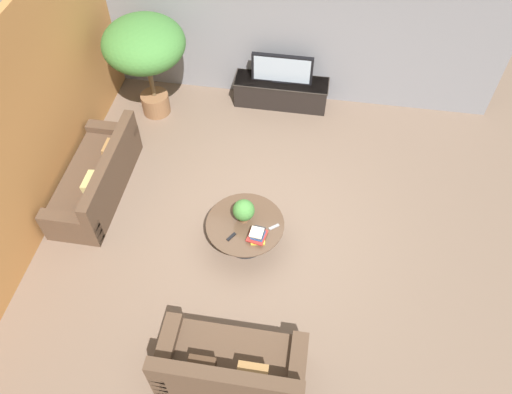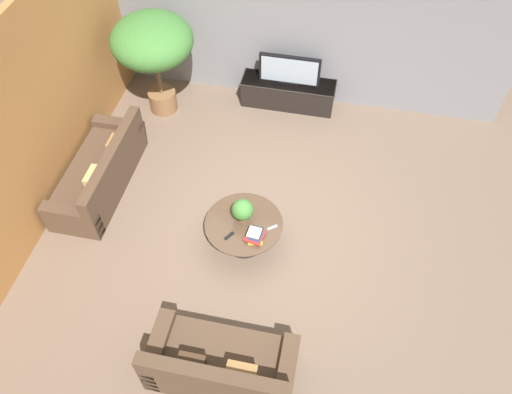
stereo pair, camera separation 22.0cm
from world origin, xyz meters
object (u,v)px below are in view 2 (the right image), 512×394
Objects in this scene: television at (290,70)px; potted_plant_tabletop at (243,210)px; couch_near_entry at (221,366)px; potted_palm_tall at (153,44)px; media_console at (288,93)px; coffee_table at (244,229)px; couch_by_wall at (101,173)px.

potted_plant_tabletop is at bearing -92.67° from television.
potted_palm_tall is (-2.29, 4.62, 1.09)m from couch_near_entry.
media_console is at bearing 90.00° from television.
couch_near_entry is at bearing -85.19° from coffee_table.
couch_by_wall is at bearing -100.09° from potted_palm_tall.
couch_by_wall is 3.72m from couch_near_entry.
couch_by_wall is at bearing 166.14° from coffee_table.
coffee_table is 2.01m from couch_near_entry.
potted_plant_tabletop is (2.09, -2.55, -0.71)m from potted_palm_tall.
couch_near_entry is 4.69× the size of potted_plant_tabletop.
couch_by_wall is at bearing 167.47° from potted_plant_tabletop.
potted_palm_tall is at bearing 169.91° from couch_by_wall.
couch_near_entry is at bearing -89.46° from television.
media_console is at bearing 134.92° from couch_by_wall.
television is at bearing 14.56° from potted_palm_tall.
potted_palm_tall is (0.36, 2.01, 1.10)m from couch_by_wall.
potted_plant_tabletop is (-0.15, -3.13, -0.11)m from television.
couch_by_wall is at bearing -135.08° from media_console.
potted_palm_tall is at bearing -165.40° from media_console.
potted_palm_tall is (-2.24, -0.58, 0.60)m from television.
television reaches higher than potted_plant_tabletop.
couch_near_entry is at bearing -84.60° from potted_plant_tabletop.
media_console is 3.20m from coffee_table.
potted_plant_tabletop is at bearing 77.47° from couch_by_wall.
media_console is 4.56× the size of potted_plant_tabletop.
potted_plant_tabletop is at bearing 112.07° from coffee_table.
media_console is at bearing 14.60° from potted_palm_tall.
couch_near_entry is 2.11m from potted_plant_tabletop.
couch_near_entry is at bearing -63.63° from potted_palm_tall.
coffee_table is (-0.12, -3.20, 0.06)m from media_console.
potted_plant_tabletop is (-0.03, 0.07, 0.35)m from coffee_table.
couch_near_entry reaches higher than coffee_table.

